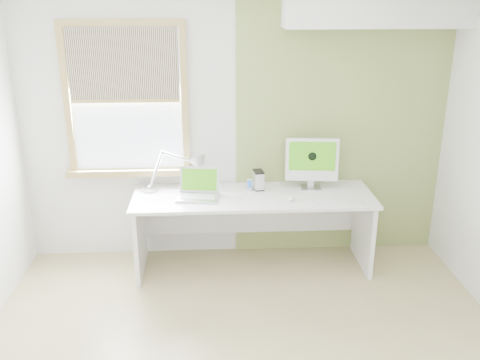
{
  "coord_description": "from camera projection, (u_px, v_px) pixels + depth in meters",
  "views": [
    {
      "loc": [
        -0.23,
        -3.1,
        2.5
      ],
      "look_at": [
        0.0,
        1.05,
        1.0
      ],
      "focal_mm": 39.59,
      "sensor_mm": 36.0,
      "label": 1
    }
  ],
  "objects": [
    {
      "name": "desk",
      "position": [
        253.0,
        212.0,
        4.95
      ],
      "size": [
        2.2,
        0.7,
        0.73
      ],
      "color": "white",
      "rests_on": "room"
    },
    {
      "name": "imac",
      "position": [
        312.0,
        161.0,
        4.92
      ],
      "size": [
        0.5,
        0.18,
        0.48
      ],
      "color": "silver",
      "rests_on": "desk"
    },
    {
      "name": "room",
      "position": [
        249.0,
        192.0,
        3.33
      ],
      "size": [
        4.04,
        3.54,
        2.64
      ],
      "color": "tan",
      "rests_on": "ground"
    },
    {
      "name": "keyboard",
      "position": [
        337.0,
        202.0,
        4.65
      ],
      "size": [
        0.47,
        0.19,
        0.02
      ],
      "color": "white",
      "rests_on": "desk"
    },
    {
      "name": "accent_wall",
      "position": [
        341.0,
        124.0,
        5.02
      ],
      "size": [
        2.0,
        0.02,
        2.6
      ],
      "primitive_type": "cube",
      "color": "olive",
      "rests_on": "room"
    },
    {
      "name": "desk_lamp",
      "position": [
        190.0,
        168.0,
        4.94
      ],
      "size": [
        0.69,
        0.29,
        0.38
      ],
      "color": "silver",
      "rests_on": "desk"
    },
    {
      "name": "phone_dock",
      "position": [
        250.0,
        187.0,
        4.93
      ],
      "size": [
        0.07,
        0.07,
        0.11
      ],
      "color": "silver",
      "rests_on": "desk"
    },
    {
      "name": "external_drive",
      "position": [
        258.0,
        180.0,
        4.95
      ],
      "size": [
        0.1,
        0.15,
        0.18
      ],
      "color": "silver",
      "rests_on": "desk"
    },
    {
      "name": "laptop",
      "position": [
        198.0,
        190.0,
        4.78
      ],
      "size": [
        0.4,
        0.34,
        0.26
      ],
      "color": "silver",
      "rests_on": "desk"
    },
    {
      "name": "soffit",
      "position": [
        377.0,
        2.0,
        4.5
      ],
      "size": [
        1.6,
        0.4,
        0.42
      ],
      "primitive_type": "cube",
      "color": "white",
      "rests_on": "room"
    },
    {
      "name": "mouse",
      "position": [
        291.0,
        198.0,
        4.71
      ],
      "size": [
        0.09,
        0.12,
        0.03
      ],
      "primitive_type": "ellipsoid",
      "rotation": [
        0.0,
        0.0,
        -0.25
      ],
      "color": "white",
      "rests_on": "desk"
    },
    {
      "name": "window",
      "position": [
        126.0,
        101.0,
        4.8
      ],
      "size": [
        1.2,
        0.14,
        1.42
      ],
      "color": "#A58645",
      "rests_on": "room"
    }
  ]
}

